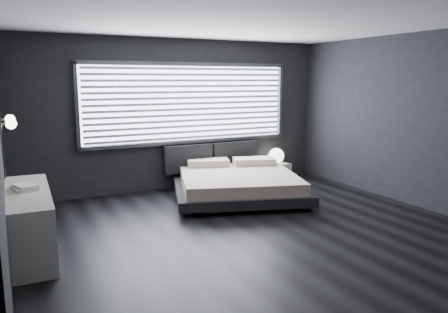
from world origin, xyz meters
name	(u,v)px	position (x,y,z in m)	size (l,w,h in m)	color
room	(253,129)	(0.00, 0.00, 1.40)	(6.04, 6.00, 2.80)	black
window	(190,103)	(0.20, 2.70, 1.61)	(4.14, 0.09, 1.52)	white
headboard	(212,156)	(0.63, 2.64, 0.57)	(1.96, 0.16, 0.52)	black
sconce_near	(11,124)	(-2.88, 0.05, 1.60)	(0.18, 0.11, 0.11)	silver
sconce_far	(10,119)	(-2.88, 0.65, 1.60)	(0.18, 0.11, 0.11)	silver
wall_art_lower	(3,150)	(-2.98, -0.30, 1.38)	(0.01, 0.48, 0.48)	#47474C
bed	(238,183)	(0.64, 1.59, 0.26)	(2.72, 2.66, 0.57)	black
nightstand	(274,171)	(1.99, 2.50, 0.17)	(0.58, 0.48, 0.34)	white
orb_lamp	(276,156)	(2.02, 2.47, 0.50)	(0.32, 0.32, 0.32)	white
dresser	(28,221)	(-2.78, 0.55, 0.38)	(0.59, 1.90, 0.75)	white
book_stack	(25,187)	(-2.79, 0.62, 0.78)	(0.32, 0.38, 0.07)	white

